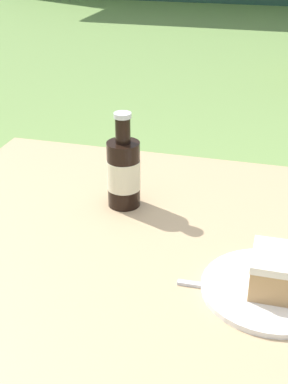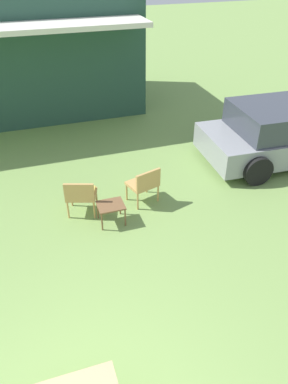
% 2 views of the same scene
% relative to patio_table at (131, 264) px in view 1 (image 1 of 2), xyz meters
% --- Properties ---
extents(patio_table, '(0.94, 0.84, 0.74)m').
position_rel_patio_table_xyz_m(patio_table, '(0.00, 0.00, 0.00)').
color(patio_table, tan).
rests_on(patio_table, ground_plane).
extents(cake_on_plate, '(0.23, 0.23, 0.08)m').
position_rel_patio_table_xyz_m(cake_on_plate, '(0.29, -0.10, 0.09)').
color(cake_on_plate, white).
rests_on(cake_on_plate, patio_table).
extents(cola_bottle_near, '(0.07, 0.07, 0.21)m').
position_rel_patio_table_xyz_m(cola_bottle_near, '(-0.05, 0.13, 0.14)').
color(cola_bottle_near, black).
rests_on(cola_bottle_near, patio_table).
extents(fork, '(0.20, 0.02, 0.01)m').
position_rel_patio_table_xyz_m(fork, '(0.22, -0.12, 0.07)').
color(fork, silver).
rests_on(fork, patio_table).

